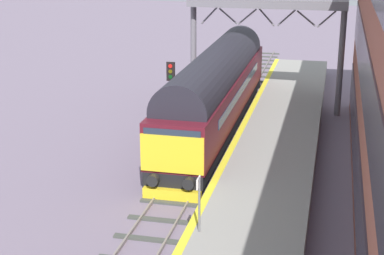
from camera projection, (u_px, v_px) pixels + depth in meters
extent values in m
plane|color=slate|center=(192.00, 169.00, 28.75)|extent=(140.00, 140.00, 0.00)
cube|color=slate|center=(177.00, 167.00, 28.89)|extent=(0.07, 60.00, 0.15)
cube|color=slate|center=(207.00, 169.00, 28.58)|extent=(0.07, 60.00, 0.15)
cube|color=#41433E|center=(147.00, 239.00, 22.15)|extent=(2.50, 0.26, 0.09)
cube|color=#41433E|center=(159.00, 220.00, 23.61)|extent=(2.50, 0.26, 0.09)
cube|color=#41433E|center=(170.00, 203.00, 25.08)|extent=(2.50, 0.26, 0.09)
cube|color=#41433E|center=(180.00, 188.00, 26.54)|extent=(2.50, 0.26, 0.09)
cube|color=#41433E|center=(188.00, 175.00, 28.01)|extent=(2.50, 0.26, 0.09)
cube|color=#41433E|center=(196.00, 163.00, 29.47)|extent=(2.50, 0.26, 0.09)
cube|color=#41433E|center=(203.00, 152.00, 30.94)|extent=(2.50, 0.26, 0.09)
cube|color=#41433E|center=(209.00, 142.00, 32.40)|extent=(2.50, 0.26, 0.09)
cube|color=#41433E|center=(215.00, 133.00, 33.87)|extent=(2.50, 0.26, 0.09)
cube|color=#41433E|center=(220.00, 124.00, 35.33)|extent=(2.50, 0.26, 0.09)
cube|color=#41433E|center=(225.00, 117.00, 36.80)|extent=(2.50, 0.26, 0.09)
cube|color=#41433E|center=(230.00, 109.00, 38.26)|extent=(2.50, 0.26, 0.09)
cube|color=#41433E|center=(234.00, 103.00, 39.73)|extent=(2.50, 0.26, 0.09)
cube|color=#41433E|center=(238.00, 97.00, 41.19)|extent=(2.50, 0.26, 0.09)
cube|color=#41433E|center=(241.00, 91.00, 42.66)|extent=(2.50, 0.26, 0.09)
cube|color=#41433E|center=(245.00, 86.00, 44.12)|extent=(2.50, 0.26, 0.09)
cube|color=#41433E|center=(248.00, 81.00, 45.59)|extent=(2.50, 0.26, 0.09)
cube|color=#41433E|center=(251.00, 76.00, 47.05)|extent=(2.50, 0.26, 0.09)
cube|color=#41433E|center=(254.00, 72.00, 48.52)|extent=(2.50, 0.26, 0.09)
cube|color=#41433E|center=(256.00, 68.00, 49.98)|extent=(2.50, 0.26, 0.09)
cube|color=#41433E|center=(259.00, 64.00, 51.45)|extent=(2.50, 0.26, 0.09)
cube|color=#41433E|center=(261.00, 60.00, 52.91)|extent=(2.50, 0.26, 0.09)
cube|color=#41433E|center=(263.00, 57.00, 54.37)|extent=(2.50, 0.26, 0.09)
cube|color=#41433E|center=(265.00, 53.00, 55.84)|extent=(2.50, 0.26, 0.09)
cube|color=gray|center=(270.00, 166.00, 27.82)|extent=(4.00, 44.00, 1.00)
cube|color=yellow|center=(229.00, 152.00, 28.07)|extent=(0.30, 44.00, 0.01)
cube|color=#332E3B|center=(357.00, 172.00, 23.01)|extent=(0.06, 30.75, 2.06)
cube|color=#332E3B|center=(365.00, 76.00, 21.89)|extent=(0.06, 30.75, 2.06)
cube|color=black|center=(216.00, 118.00, 33.84)|extent=(2.56, 18.56, 0.60)
cube|color=#53121D|center=(216.00, 94.00, 33.43)|extent=(2.70, 18.56, 2.10)
cylinder|color=#222029|center=(216.00, 72.00, 33.06)|extent=(2.56, 17.07, 2.57)
cube|color=yellow|center=(172.00, 154.00, 24.83)|extent=(2.65, 0.08, 1.58)
cube|color=#232D3D|center=(172.00, 137.00, 24.63)|extent=(2.38, 0.04, 0.64)
cube|color=#232D3D|center=(241.00, 90.00, 33.04)|extent=(0.04, 12.99, 0.44)
cylinder|color=black|center=(153.00, 180.00, 25.14)|extent=(0.48, 0.35, 0.48)
cylinder|color=black|center=(189.00, 183.00, 24.81)|extent=(0.48, 0.35, 0.48)
cube|color=yellow|center=(172.00, 195.00, 25.30)|extent=(2.43, 0.36, 0.47)
cylinder|color=black|center=(182.00, 173.00, 26.89)|extent=(1.64, 1.04, 1.04)
cylinder|color=black|center=(188.00, 165.00, 27.91)|extent=(1.64, 1.04, 1.04)
cylinder|color=black|center=(194.00, 156.00, 28.93)|extent=(1.64, 1.04, 1.04)
cylinder|color=black|center=(232.00, 98.00, 38.94)|extent=(1.64, 1.04, 1.04)
cylinder|color=black|center=(235.00, 94.00, 39.96)|extent=(1.64, 1.04, 1.04)
cylinder|color=black|center=(238.00, 90.00, 40.98)|extent=(1.64, 1.04, 1.04)
cylinder|color=gray|center=(171.00, 102.00, 32.19)|extent=(0.14, 0.14, 4.22)
cube|color=black|center=(171.00, 71.00, 31.64)|extent=(0.44, 0.10, 0.99)
cylinder|color=red|center=(170.00, 66.00, 31.50)|extent=(0.20, 0.06, 0.20)
cylinder|color=#53470A|center=(170.00, 71.00, 31.58)|extent=(0.20, 0.06, 0.20)
cylinder|color=#0A3E13|center=(171.00, 77.00, 31.67)|extent=(0.20, 0.06, 0.20)
cylinder|color=slate|center=(199.00, 205.00, 20.38)|extent=(0.08, 0.08, 1.93)
cube|color=white|center=(198.00, 183.00, 20.15)|extent=(0.05, 0.44, 0.36)
cube|color=black|center=(198.00, 183.00, 20.15)|extent=(0.01, 0.20, 0.24)
cylinder|color=slate|center=(193.00, 57.00, 38.20)|extent=(0.36, 0.36, 6.34)
cylinder|color=slate|center=(341.00, 63.00, 36.27)|extent=(0.36, 0.36, 6.34)
cube|color=slate|center=(267.00, 3.00, 36.20)|extent=(9.30, 2.00, 0.50)
cylinder|color=slate|center=(209.00, 16.00, 37.21)|extent=(1.03, 0.10, 1.09)
cylinder|color=slate|center=(228.00, 16.00, 36.96)|extent=(1.15, 0.10, 0.96)
cylinder|color=slate|center=(247.00, 17.00, 36.71)|extent=(1.13, 0.10, 0.99)
cylinder|color=slate|center=(267.00, 17.00, 36.46)|extent=(1.03, 0.10, 1.09)
cylinder|color=slate|center=(286.00, 18.00, 36.20)|extent=(1.08, 0.10, 1.04)
cylinder|color=slate|center=(306.00, 18.00, 35.95)|extent=(1.17, 0.10, 0.94)
cylinder|color=slate|center=(327.00, 19.00, 35.70)|extent=(1.08, 0.10, 1.04)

